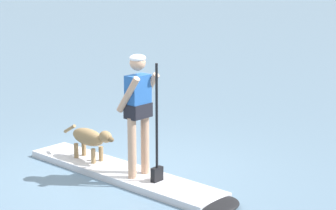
{
  "coord_description": "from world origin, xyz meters",
  "views": [
    {
      "loc": [
        6.06,
        -5.59,
        2.99
      ],
      "look_at": [
        0.0,
        1.0,
        0.9
      ],
      "focal_mm": 63.44,
      "sensor_mm": 36.0,
      "label": 1
    }
  ],
  "objects": [
    {
      "name": "ground_plane",
      "position": [
        0.0,
        0.0,
        0.0
      ],
      "size": [
        400.0,
        400.0,
        0.0
      ],
      "primitive_type": "plane",
      "color": "slate"
    },
    {
      "name": "paddleboard",
      "position": [
        0.23,
        0.0,
        0.05
      ],
      "size": [
        3.76,
        0.71,
        0.1
      ],
      "color": "silver",
      "rests_on": "ground_plane"
    },
    {
      "name": "person_paddler",
      "position": [
        0.37,
        0.01,
        1.11
      ],
      "size": [
        0.6,
        0.48,
        1.73
      ],
      "color": "tan",
      "rests_on": "paddleboard"
    },
    {
      "name": "dog",
      "position": [
        -0.68,
        -0.01,
        0.45
      ],
      "size": [
        1.13,
        0.23,
        0.52
      ],
      "color": "#997A51",
      "rests_on": "paddleboard"
    }
  ]
}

